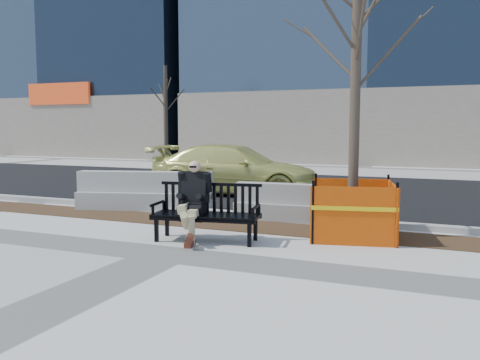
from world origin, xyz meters
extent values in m
plane|color=beige|center=(0.00, 0.00, 0.00)|extent=(120.00, 120.00, 0.00)
cube|color=#47301C|center=(0.00, 2.60, 0.00)|extent=(40.00, 1.20, 0.02)
cube|color=black|center=(0.00, 8.80, 0.00)|extent=(60.00, 10.40, 0.01)
cube|color=#9E9B93|center=(0.00, 3.55, 0.06)|extent=(60.00, 0.25, 0.12)
imported|color=#CCCB65|center=(-1.84, 7.06, 0.00)|extent=(5.28, 2.50, 1.49)
camera|label=1|loc=(4.12, -6.85, 2.03)|focal=37.83mm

